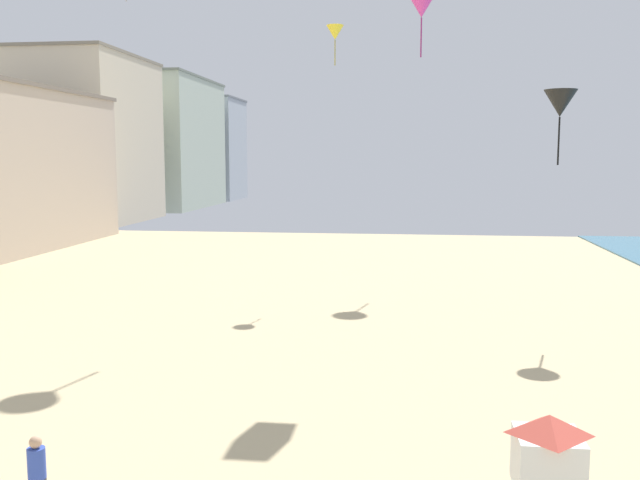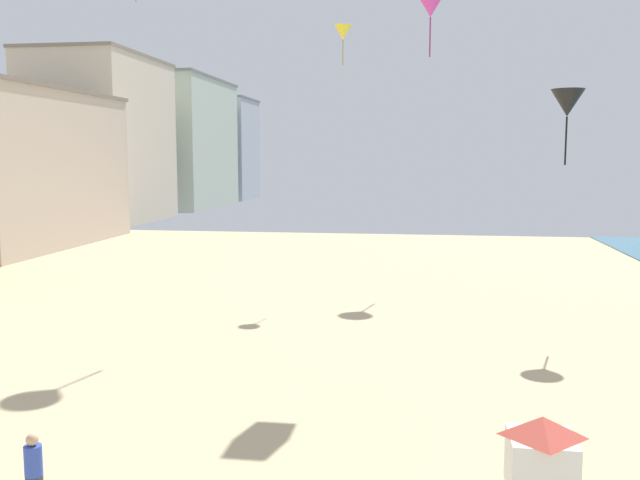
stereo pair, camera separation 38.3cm
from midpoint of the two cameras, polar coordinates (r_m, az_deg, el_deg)
name	(u,v)px [view 1 (the left image)]	position (r m, az deg, el deg)	size (l,w,h in m)	color
boardwalk_hotel_far	(89,140)	(77.57, -18.68, 7.86)	(10.75, 16.80, 17.45)	beige
boardwalk_hotel_distant	(163,143)	(98.20, -12.95, 7.79)	(12.23, 21.27, 17.56)	#B7C6B2
boardwalk_hotel_furthest	(201,149)	(115.24, -9.85, 7.40)	(12.64, 12.30, 16.31)	#ADB7C1
kite_flyer	(37,472)	(15.08, -23.02, -17.21)	(0.34, 0.34, 1.64)	#383D4C
lifeguard_stand	(548,454)	(13.01, 17.46, -16.52)	(1.10, 1.10, 2.55)	white
kite_black_delta	(560,103)	(30.00, 18.85, 10.61)	(1.33, 1.33, 3.03)	black
kite_magenta_delta	(422,6)	(42.65, 8.12, 18.53)	(1.55, 1.55, 3.52)	#DB3D9E
kite_yellow_delta	(335,33)	(38.17, 0.95, 16.73)	(0.92, 0.92, 2.08)	yellow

